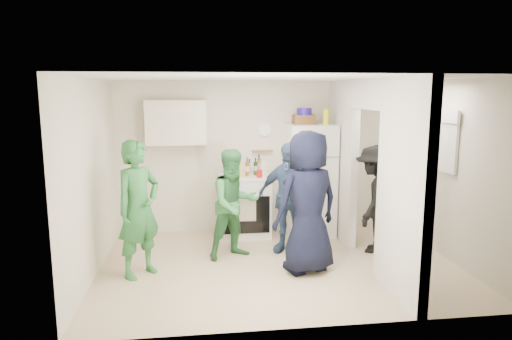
{
  "coord_description": "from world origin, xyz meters",
  "views": [
    {
      "loc": [
        -1.06,
        -5.83,
        2.33
      ],
      "look_at": [
        -0.27,
        0.4,
        1.25
      ],
      "focal_mm": 32.0,
      "sensor_mm": 36.0,
      "label": 1
    }
  ],
  "objects_px": {
    "yellow_cup_stack_top": "(326,117)",
    "person_green_left": "(139,209)",
    "person_navy": "(308,202)",
    "blue_bowl": "(304,111)",
    "stove": "(244,205)",
    "wicker_basket": "(304,120)",
    "person_green_center": "(234,204)",
    "fridge": "(310,180)",
    "person_denim": "(288,198)",
    "person_nook": "(374,199)"
  },
  "relations": [
    {
      "from": "person_denim",
      "to": "fridge",
      "type": "bearing_deg",
      "value": 93.44
    },
    {
      "from": "fridge",
      "to": "person_green_left",
      "type": "relative_size",
      "value": 1.04
    },
    {
      "from": "yellow_cup_stack_top",
      "to": "person_navy",
      "type": "bearing_deg",
      "value": -113.24
    },
    {
      "from": "person_navy",
      "to": "stove",
      "type": "bearing_deg",
      "value": -88.23
    },
    {
      "from": "person_navy",
      "to": "person_nook",
      "type": "xyz_separation_m",
      "value": [
        1.15,
        0.63,
        -0.14
      ]
    },
    {
      "from": "fridge",
      "to": "yellow_cup_stack_top",
      "type": "bearing_deg",
      "value": -24.44
    },
    {
      "from": "fridge",
      "to": "wicker_basket",
      "type": "relative_size",
      "value": 5.18
    },
    {
      "from": "wicker_basket",
      "to": "yellow_cup_stack_top",
      "type": "bearing_deg",
      "value": -25.11
    },
    {
      "from": "person_navy",
      "to": "blue_bowl",
      "type": "bearing_deg",
      "value": -121.3
    },
    {
      "from": "yellow_cup_stack_top",
      "to": "person_navy",
      "type": "xyz_separation_m",
      "value": [
        -0.64,
        -1.49,
        -1.01
      ]
    },
    {
      "from": "person_denim",
      "to": "person_navy",
      "type": "height_order",
      "value": "person_navy"
    },
    {
      "from": "wicker_basket",
      "to": "person_green_center",
      "type": "relative_size",
      "value": 0.23
    },
    {
      "from": "blue_bowl",
      "to": "person_denim",
      "type": "bearing_deg",
      "value": -115.95
    },
    {
      "from": "stove",
      "to": "blue_bowl",
      "type": "relative_size",
      "value": 4.15
    },
    {
      "from": "yellow_cup_stack_top",
      "to": "person_green_left",
      "type": "height_order",
      "value": "yellow_cup_stack_top"
    },
    {
      "from": "yellow_cup_stack_top",
      "to": "person_nook",
      "type": "relative_size",
      "value": 0.16
    },
    {
      "from": "person_green_center",
      "to": "person_nook",
      "type": "distance_m",
      "value": 2.04
    },
    {
      "from": "blue_bowl",
      "to": "person_navy",
      "type": "xyz_separation_m",
      "value": [
        -0.32,
        -1.64,
        -1.09
      ]
    },
    {
      "from": "blue_bowl",
      "to": "person_navy",
      "type": "distance_m",
      "value": 1.99
    },
    {
      "from": "stove",
      "to": "wicker_basket",
      "type": "relative_size",
      "value": 2.84
    },
    {
      "from": "stove",
      "to": "fridge",
      "type": "relative_size",
      "value": 0.55
    },
    {
      "from": "person_navy",
      "to": "yellow_cup_stack_top",
      "type": "bearing_deg",
      "value": -133.51
    },
    {
      "from": "person_green_center",
      "to": "person_navy",
      "type": "distance_m",
      "value": 1.11
    },
    {
      "from": "stove",
      "to": "yellow_cup_stack_top",
      "type": "bearing_deg",
      "value": -5.73
    },
    {
      "from": "fridge",
      "to": "stove",
      "type": "bearing_deg",
      "value": 178.4
    },
    {
      "from": "person_denim",
      "to": "person_nook",
      "type": "height_order",
      "value": "person_denim"
    },
    {
      "from": "person_green_center",
      "to": "yellow_cup_stack_top",
      "type": "bearing_deg",
      "value": 6.35
    },
    {
      "from": "fridge",
      "to": "person_denim",
      "type": "xyz_separation_m",
      "value": [
        -0.53,
        -0.82,
        -0.1
      ]
    },
    {
      "from": "stove",
      "to": "person_green_center",
      "type": "distance_m",
      "value": 1.05
    },
    {
      "from": "fridge",
      "to": "blue_bowl",
      "type": "xyz_separation_m",
      "value": [
        -0.1,
        0.05,
        1.11
      ]
    },
    {
      "from": "wicker_basket",
      "to": "person_nook",
      "type": "relative_size",
      "value": 0.22
    },
    {
      "from": "stove",
      "to": "yellow_cup_stack_top",
      "type": "xyz_separation_m",
      "value": [
        1.29,
        -0.13,
        1.44
      ]
    },
    {
      "from": "yellow_cup_stack_top",
      "to": "person_denim",
      "type": "relative_size",
      "value": 0.15
    },
    {
      "from": "person_denim",
      "to": "person_nook",
      "type": "bearing_deg",
      "value": 29.66
    },
    {
      "from": "blue_bowl",
      "to": "person_denim",
      "type": "xyz_separation_m",
      "value": [
        -0.43,
        -0.87,
        -1.21
      ]
    },
    {
      "from": "stove",
      "to": "person_green_left",
      "type": "height_order",
      "value": "person_green_left"
    },
    {
      "from": "stove",
      "to": "blue_bowl",
      "type": "height_order",
      "value": "blue_bowl"
    },
    {
      "from": "stove",
      "to": "blue_bowl",
      "type": "distance_m",
      "value": 1.81
    },
    {
      "from": "blue_bowl",
      "to": "yellow_cup_stack_top",
      "type": "xyz_separation_m",
      "value": [
        0.32,
        -0.15,
        -0.08
      ]
    },
    {
      "from": "wicker_basket",
      "to": "blue_bowl",
      "type": "relative_size",
      "value": 1.46
    },
    {
      "from": "blue_bowl",
      "to": "yellow_cup_stack_top",
      "type": "bearing_deg",
      "value": -25.11
    },
    {
      "from": "person_green_center",
      "to": "stove",
      "type": "bearing_deg",
      "value": 53.53
    },
    {
      "from": "fridge",
      "to": "person_navy",
      "type": "relative_size",
      "value": 0.98
    },
    {
      "from": "person_green_center",
      "to": "person_navy",
      "type": "xyz_separation_m",
      "value": [
        0.9,
        -0.64,
        0.15
      ]
    },
    {
      "from": "stove",
      "to": "person_navy",
      "type": "relative_size",
      "value": 0.54
    },
    {
      "from": "person_nook",
      "to": "person_green_left",
      "type": "bearing_deg",
      "value": -49.83
    },
    {
      "from": "wicker_basket",
      "to": "yellow_cup_stack_top",
      "type": "relative_size",
      "value": 1.4
    },
    {
      "from": "person_green_left",
      "to": "person_nook",
      "type": "bearing_deg",
      "value": -36.73
    },
    {
      "from": "fridge",
      "to": "person_denim",
      "type": "relative_size",
      "value": 1.12
    },
    {
      "from": "stove",
      "to": "person_denim",
      "type": "xyz_separation_m",
      "value": [
        0.55,
        -0.85,
        0.31
      ]
    }
  ]
}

